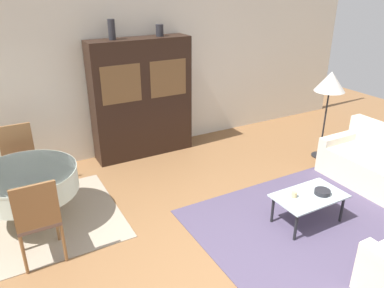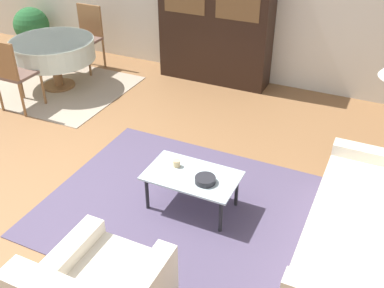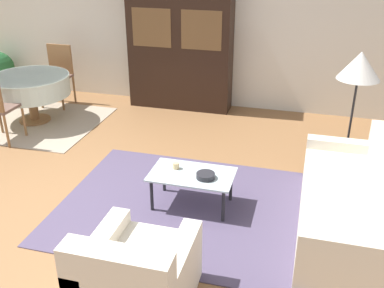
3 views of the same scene
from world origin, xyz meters
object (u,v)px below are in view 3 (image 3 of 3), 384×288
at_px(armchair, 136,278).
at_px(coffee_table, 192,177).
at_px(display_cabinet, 180,48).
at_px(dining_table, 30,85).
at_px(floor_lamp, 359,69).
at_px(dining_chair_far, 58,71).
at_px(bowl, 206,176).
at_px(cup, 176,166).
at_px(couch, 352,206).

height_order(armchair, coffee_table, armchair).
height_order(display_cabinet, dining_table, display_cabinet).
distance_m(display_cabinet, floor_lamp, 3.12).
relative_size(dining_chair_far, bowl, 5.12).
bearing_deg(dining_chair_far, floor_lamp, 165.79).
bearing_deg(cup, couch, -3.33).
bearing_deg(couch, coffee_table, 88.51).
relative_size(armchair, cup, 12.72).
bearing_deg(armchair, dining_chair_far, 126.62).
relative_size(armchair, coffee_table, 1.02).
distance_m(dining_table, dining_chair_far, 0.83).
xyz_separation_m(couch, armchair, (-1.66, -1.51, 0.00)).
relative_size(coffee_table, dining_table, 0.74).
distance_m(armchair, coffee_table, 1.55).
xyz_separation_m(dining_table, cup, (2.86, -1.63, -0.16)).
distance_m(couch, coffee_table, 1.64).
height_order(armchair, dining_table, armchair).
bearing_deg(dining_chair_far, dining_table, 90.00).
xyz_separation_m(couch, bowl, (-1.48, -0.01, 0.12)).
bearing_deg(coffee_table, armchair, -90.98).
bearing_deg(bowl, display_cabinet, 111.19).
xyz_separation_m(dining_table, dining_chair_far, (-0.00, 0.83, -0.01)).
bearing_deg(coffee_table, cup, 161.96).
relative_size(couch, armchair, 2.22).
height_order(couch, floor_lamp, floor_lamp).
xyz_separation_m(couch, dining_table, (-4.69, 1.73, 0.29)).
relative_size(display_cabinet, dining_chair_far, 1.99).
height_order(dining_table, cup, dining_table).
xyz_separation_m(couch, dining_chair_far, (-4.69, 2.57, 0.28)).
xyz_separation_m(couch, cup, (-1.84, 0.11, 0.13)).
height_order(coffee_table, cup, cup).
distance_m(couch, dining_table, 5.01).
bearing_deg(dining_table, dining_chair_far, 90.00).
relative_size(armchair, dining_table, 0.75).
height_order(dining_chair_far, bowl, dining_chair_far).
relative_size(dining_table, bowl, 6.17).
xyz_separation_m(cup, bowl, (0.36, -0.12, -0.01)).
distance_m(couch, armchair, 2.25).
bearing_deg(display_cabinet, dining_table, -148.07).
bearing_deg(floor_lamp, display_cabinet, 148.34).
distance_m(dining_table, cup, 3.29).
bearing_deg(armchair, floor_lamp, 60.03).
bearing_deg(dining_table, floor_lamp, -4.36).
distance_m(couch, dining_chair_far, 5.36).
distance_m(couch, floor_lamp, 1.70).
xyz_separation_m(couch, coffee_table, (-1.64, 0.04, 0.05)).
relative_size(dining_table, dining_chair_far, 1.20).
bearing_deg(dining_chair_far, display_cabinet, -167.75).
height_order(armchair, display_cabinet, display_cabinet).
bearing_deg(floor_lamp, couch, -90.00).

